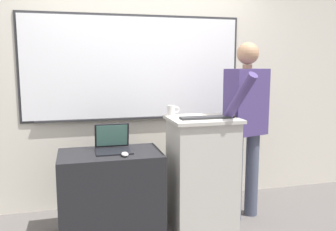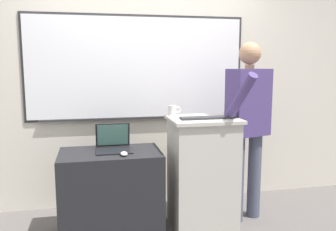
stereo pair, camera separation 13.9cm
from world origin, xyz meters
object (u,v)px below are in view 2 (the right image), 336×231
computer_mouse_by_keyboard (233,116)px  person_presenter (248,120)px  wireless_keyboard (206,118)px  lectern_podium (202,173)px  laptop (113,142)px  coffee_mug (173,110)px  side_desk (111,193)px  computer_mouse_by_laptop (124,154)px

computer_mouse_by_keyboard → person_presenter: bearing=31.1°
wireless_keyboard → lectern_podium: bearing=90.9°
lectern_podium → laptop: (-0.81, 0.09, 0.30)m
person_presenter → coffee_mug: bearing=152.5°
person_presenter → laptop: size_ratio=5.51×
side_desk → laptop: bearing=65.6°
wireless_keyboard → laptop: bearing=168.8°
computer_mouse_by_keyboard → coffee_mug: 0.56m
lectern_podium → computer_mouse_by_laptop: lectern_podium is taller
person_presenter → computer_mouse_by_keyboard: size_ratio=17.21×
lectern_podium → laptop: size_ratio=3.32×
person_presenter → computer_mouse_by_laptop: bearing=173.0°
computer_mouse_by_laptop → computer_mouse_by_keyboard: bearing=4.2°
laptop → computer_mouse_by_laptop: size_ratio=3.12×
computer_mouse_by_laptop → coffee_mug: size_ratio=0.83×
laptop → coffee_mug: 0.64m
computer_mouse_by_laptop → wireless_keyboard: bearing=5.5°
computer_mouse_by_laptop → coffee_mug: coffee_mug is taller
person_presenter → wireless_keyboard: (-0.47, -0.13, 0.05)m
side_desk → computer_mouse_by_laptop: 0.44m
wireless_keyboard → computer_mouse_by_laptop: (-0.74, -0.07, -0.27)m
laptop → computer_mouse_by_keyboard: size_ratio=3.12×
wireless_keyboard → coffee_mug: (-0.24, 0.27, 0.04)m
laptop → computer_mouse_by_laptop: bearing=-72.3°
side_desk → coffee_mug: coffee_mug is taller
lectern_podium → side_desk: lectern_podium is taller
lectern_podium → coffee_mug: coffee_mug is taller
wireless_keyboard → computer_mouse_by_laptop: size_ratio=4.56×
side_desk → lectern_podium: bearing=-1.3°
computer_mouse_by_keyboard → coffee_mug: bearing=152.2°
wireless_keyboard → computer_mouse_by_keyboard: computer_mouse_by_keyboard is taller
lectern_podium → wireless_keyboard: (0.00, -0.07, 0.53)m
lectern_podium → laptop: 0.87m
side_desk → computer_mouse_by_keyboard: (1.10, -0.08, 0.67)m
side_desk → person_presenter: size_ratio=0.51×
side_desk → person_presenter: person_presenter is taller
coffee_mug → wireless_keyboard: bearing=-48.1°
lectern_podium → computer_mouse_by_laptop: size_ratio=10.36×
computer_mouse_by_laptop → computer_mouse_by_keyboard: size_ratio=1.00×
side_desk → wireless_keyboard: bearing=-5.8°
side_desk → laptop: laptop is taller
person_presenter → laptop: person_presenter is taller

